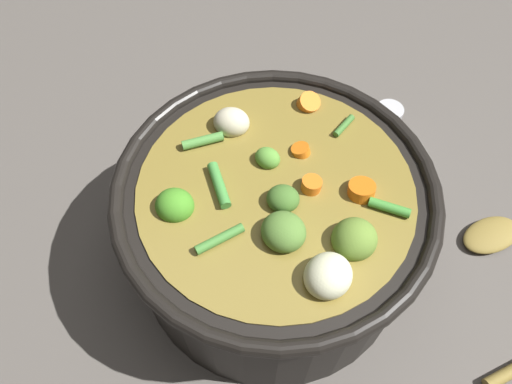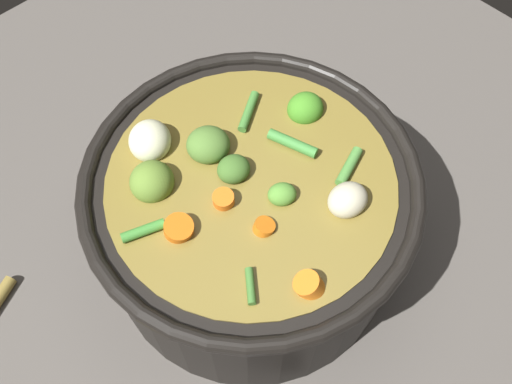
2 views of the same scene
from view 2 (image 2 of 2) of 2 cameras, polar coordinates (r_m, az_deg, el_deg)
ground_plane at (r=0.66m, az=-0.40°, el=-5.61°), size 1.10×1.10×0.00m
cooking_pot at (r=0.59m, az=-0.48°, el=-2.23°), size 0.33×0.33×0.17m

